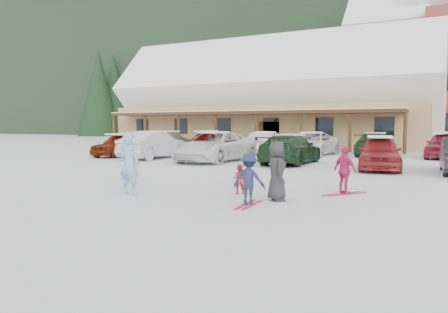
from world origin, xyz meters
The scene contains 23 objects.
ground centered at (0.00, 0.00, 0.00)m, with size 160.00×160.00×0.00m, color white.
forested_hillside centered at (0.00, 85.00, 19.00)m, with size 300.00×70.00×38.00m, color black.
day_lodge centered at (-9.00, 27.96, 3.94)m, with size 29.12×12.50×10.38m.
conifer_0 centered at (-26.00, 30.00, 5.69)m, with size 4.40×4.40×10.20m.
conifer_2 centered at (-30.00, 42.00, 6.83)m, with size 5.28×5.28×12.24m.
adult_skier centered at (-1.58, -1.09, 0.87)m, with size 0.64×0.42×1.75m, color #83A4C0.
toddler_red centered at (1.06, 0.48, 0.42)m, with size 0.41×0.32×0.84m, color #C33241.
child_navy centered at (2.02, -0.98, 0.63)m, with size 0.82×0.47×1.26m, color #1D2144.
skis_child_navy centered at (2.02, -0.98, 0.01)m, with size 0.20×1.40×0.03m, color #B41944.
child_magenta centered at (3.73, 1.77, 0.68)m, with size 0.79×0.33×1.35m, color #C7245E.
skis_child_magenta centered at (3.73, 1.77, 0.01)m, with size 0.20×1.40×0.03m, color #B41944.
bystander_dark centered at (2.39, -0.08, 0.77)m, with size 0.75×0.49×1.53m, color #29292C.
parked_car_0 centered at (-11.70, 10.19, 0.69)m, with size 1.64×4.07×1.39m, color maroon.
parked_car_1 centered at (-8.79, 9.64, 0.78)m, with size 1.66×4.75×1.57m, color silver.
parked_car_2 centered at (-4.75, 9.61, 0.78)m, with size 2.60×5.63×1.56m, color white.
parked_car_3 centered at (-0.73, 10.11, 0.73)m, with size 2.04×5.02×1.46m, color #18341C.
parked_car_4 centered at (3.61, 9.15, 0.72)m, with size 1.71×4.25×1.45m, color maroon.
parked_car_7 centered at (-13.03, 17.32, 0.72)m, with size 2.03×4.98×1.45m, color gray.
parked_car_8 centered at (-9.26, 16.57, 0.75)m, with size 1.76×4.38×1.49m, color #580709.
parked_car_9 centered at (-4.66, 16.53, 0.73)m, with size 1.55×4.45×1.46m, color #BCBBC1.
parked_car_10 centered at (-1.54, 16.56, 0.73)m, with size 2.43×5.28×1.47m, color white.
parked_car_11 centered at (2.19, 17.65, 0.72)m, with size 2.02×4.97×1.44m, color #1A3E1C.
parked_car_12 centered at (6.01, 17.54, 0.75)m, with size 1.78×4.43×1.51m, color #A1263D.
Camera 1 is at (6.33, -10.58, 1.96)m, focal length 35.00 mm.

